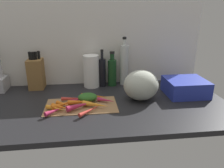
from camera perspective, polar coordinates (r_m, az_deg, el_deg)
ground_plane at (r=135.62cm, az=-5.65°, el=-5.47°), size 170.00×80.00×3.00cm
wall_back at (r=163.60cm, az=-6.38°, el=10.38°), size 170.00×3.00×60.00cm
cutting_board at (r=131.02cm, az=-8.09°, el=-5.59°), size 42.37×23.79×0.80cm
carrot_0 at (r=135.00cm, az=-9.13°, el=-4.14°), size 10.30×7.06×2.35cm
carrot_1 at (r=126.52cm, az=-13.50°, el=-5.92°), size 10.94×7.91×3.12cm
carrot_2 at (r=139.09cm, az=-4.58°, el=-3.21°), size 17.49×8.20×2.39cm
carrot_3 at (r=126.21cm, az=-4.30°, el=-5.46°), size 15.74×9.47×3.16cm
carrot_4 at (r=131.03cm, az=-8.50°, el=-4.71°), size 14.07×2.98×2.95cm
carrot_5 at (r=120.82cm, az=-5.90°, el=-6.92°), size 12.82×12.62×2.33cm
carrot_6 at (r=132.63cm, az=-1.56°, el=-4.30°), size 11.04×7.56×2.45cm
carrot_7 at (r=123.12cm, az=-15.06°, el=-6.91°), size 10.17×9.33×2.70cm
carrot_8 at (r=126.13cm, az=-14.61°, el=-6.25°), size 12.10×8.11×2.55cm
carrot_9 at (r=137.41cm, az=-10.26°, el=-3.80°), size 14.41×2.97×2.23cm
carrot_10 at (r=130.50cm, az=-12.63°, el=-5.20°), size 9.70×7.85×2.46cm
carrot_11 at (r=125.96cm, az=-8.34°, el=-5.60°), size 16.43×11.04×3.44cm
carrot_12 at (r=129.57cm, az=-12.94°, el=-5.26°), size 12.98×10.67×3.07cm
carrot_greens_pile at (r=134.64cm, az=-6.47°, el=-3.46°), size 11.78×9.06×4.98cm
winter_squash at (r=136.89cm, az=7.65°, el=-0.30°), size 22.00×19.90×19.16cm
knife_block at (r=164.65cm, az=-19.36°, el=2.68°), size 10.28×13.03×26.80cm
paper_towel_roll at (r=158.75cm, az=-5.48°, el=3.39°), size 11.43×11.43×23.52cm
bottle_0 at (r=159.20cm, az=-2.59°, el=3.18°), size 5.20×5.20×27.47cm
bottle_1 at (r=160.72cm, az=0.03°, el=3.27°), size 6.41×6.41×25.81cm
bottle_2 at (r=162.63cm, az=3.18°, el=5.17°), size 6.33×6.33×35.78cm
dish_rack at (r=153.19cm, az=18.78°, el=-0.74°), size 26.15×23.70×10.57cm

